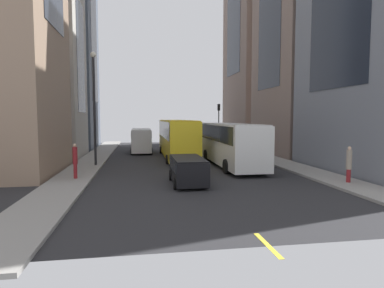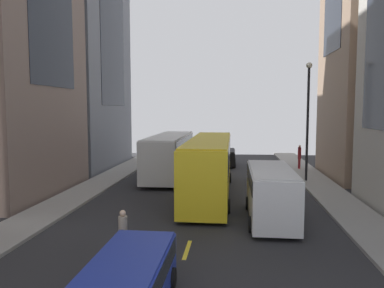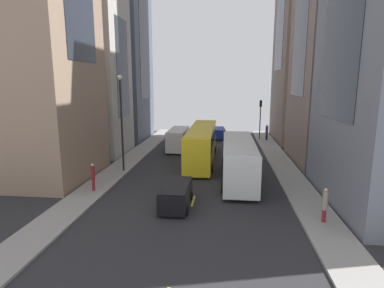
{
  "view_description": "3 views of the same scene",
  "coord_description": "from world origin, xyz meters",
  "px_view_note": "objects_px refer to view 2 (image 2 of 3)",
  "views": [
    {
      "loc": [
        3.74,
        30.02,
        3.8
      ],
      "look_at": [
        -0.22,
        5.35,
        1.8
      ],
      "focal_mm": 30.61,
      "sensor_mm": 36.0,
      "label": 1
    },
    {
      "loc": [
        1.71,
        -24.52,
        5.4
      ],
      "look_at": [
        -1.29,
        3.06,
        2.86
      ],
      "focal_mm": 35.31,
      "sensor_mm": 36.0,
      "label": 2
    },
    {
      "loc": [
        -2.11,
        31.17,
        8.15
      ],
      "look_at": [
        0.97,
        2.08,
        2.41
      ],
      "focal_mm": 29.39,
      "sensor_mm": 36.0,
      "label": 3
    }
  ],
  "objects_px": {
    "streetcar_yellow": "(210,162)",
    "delivery_van_white": "(271,190)",
    "pedestrian_waiting_curb": "(139,150)",
    "car_blue_1": "(130,277)",
    "city_bus_white": "(170,152)",
    "pedestrian_crossing_mid": "(299,156)",
    "car_black_0": "(226,156)",
    "pedestrian_crossing_near": "(123,235)"
  },
  "relations": [
    {
      "from": "streetcar_yellow",
      "to": "car_blue_1",
      "type": "bearing_deg",
      "value": -95.25
    },
    {
      "from": "pedestrian_crossing_near",
      "to": "pedestrian_crossing_mid",
      "type": "relative_size",
      "value": 0.92
    },
    {
      "from": "streetcar_yellow",
      "to": "car_black_0",
      "type": "xyz_separation_m",
      "value": [
        0.76,
        12.59,
        -1.22
      ]
    },
    {
      "from": "pedestrian_crossing_mid",
      "to": "pedestrian_waiting_curb",
      "type": "bearing_deg",
      "value": 51.48
    },
    {
      "from": "city_bus_white",
      "to": "pedestrian_crossing_near",
      "type": "xyz_separation_m",
      "value": [
        1.26,
        -17.24,
        -0.98
      ]
    },
    {
      "from": "streetcar_yellow",
      "to": "pedestrian_crossing_mid",
      "type": "bearing_deg",
      "value": 55.19
    },
    {
      "from": "delivery_van_white",
      "to": "pedestrian_crossing_near",
      "type": "relative_size",
      "value": 3.19
    },
    {
      "from": "delivery_van_white",
      "to": "pedestrian_crossing_mid",
      "type": "bearing_deg",
      "value": 75.68
    },
    {
      "from": "pedestrian_waiting_curb",
      "to": "car_blue_1",
      "type": "bearing_deg",
      "value": 87.39
    },
    {
      "from": "car_blue_1",
      "to": "pedestrian_waiting_curb",
      "type": "xyz_separation_m",
      "value": [
        -6.94,
        28.25,
        0.34
      ]
    },
    {
      "from": "car_black_0",
      "to": "pedestrian_waiting_curb",
      "type": "relative_size",
      "value": 2.0
    },
    {
      "from": "pedestrian_crossing_near",
      "to": "car_black_0",
      "type": "bearing_deg",
      "value": 131.81
    },
    {
      "from": "delivery_van_white",
      "to": "pedestrian_crossing_near",
      "type": "height_order",
      "value": "delivery_van_white"
    },
    {
      "from": "streetcar_yellow",
      "to": "delivery_van_white",
      "type": "relative_size",
      "value": 2.16
    },
    {
      "from": "city_bus_white",
      "to": "streetcar_yellow",
      "type": "distance_m",
      "value": 7.13
    },
    {
      "from": "delivery_van_white",
      "to": "car_blue_1",
      "type": "bearing_deg",
      "value": -117.77
    },
    {
      "from": "delivery_van_white",
      "to": "pedestrian_waiting_curb",
      "type": "xyz_separation_m",
      "value": [
        -11.53,
        19.54,
        -0.28
      ]
    },
    {
      "from": "streetcar_yellow",
      "to": "car_blue_1",
      "type": "height_order",
      "value": "streetcar_yellow"
    },
    {
      "from": "streetcar_yellow",
      "to": "pedestrian_crossing_mid",
      "type": "height_order",
      "value": "streetcar_yellow"
    },
    {
      "from": "streetcar_yellow",
      "to": "pedestrian_crossing_near",
      "type": "xyz_separation_m",
      "value": [
        -2.33,
        -11.09,
        -1.09
      ]
    },
    {
      "from": "pedestrian_crossing_mid",
      "to": "pedestrian_waiting_curb",
      "type": "xyz_separation_m",
      "value": [
        -15.57,
        3.71,
        -0.05
      ]
    },
    {
      "from": "city_bus_white",
      "to": "pedestrian_waiting_curb",
      "type": "height_order",
      "value": "city_bus_white"
    },
    {
      "from": "city_bus_white",
      "to": "car_blue_1",
      "type": "xyz_separation_m",
      "value": [
        2.31,
        -20.13,
        -1.11
      ]
    },
    {
      "from": "car_blue_1",
      "to": "pedestrian_crossing_mid",
      "type": "height_order",
      "value": "pedestrian_crossing_mid"
    },
    {
      "from": "pedestrian_waiting_curb",
      "to": "streetcar_yellow",
      "type": "bearing_deg",
      "value": 103.55
    },
    {
      "from": "car_blue_1",
      "to": "pedestrian_crossing_mid",
      "type": "relative_size",
      "value": 2.0
    },
    {
      "from": "streetcar_yellow",
      "to": "car_blue_1",
      "type": "distance_m",
      "value": 14.09
    },
    {
      "from": "car_blue_1",
      "to": "pedestrian_waiting_curb",
      "type": "distance_m",
      "value": 29.09
    },
    {
      "from": "streetcar_yellow",
      "to": "pedestrian_crossing_near",
      "type": "bearing_deg",
      "value": -101.87
    },
    {
      "from": "delivery_van_white",
      "to": "pedestrian_crossing_near",
      "type": "distance_m",
      "value": 8.11
    },
    {
      "from": "pedestrian_waiting_curb",
      "to": "pedestrian_crossing_near",
      "type": "bearing_deg",
      "value": 86.67
    },
    {
      "from": "car_black_0",
      "to": "car_blue_1",
      "type": "height_order",
      "value": "car_black_0"
    },
    {
      "from": "streetcar_yellow",
      "to": "pedestrian_waiting_curb",
      "type": "bearing_deg",
      "value": 119.96
    },
    {
      "from": "city_bus_white",
      "to": "pedestrian_crossing_mid",
      "type": "distance_m",
      "value": 11.81
    },
    {
      "from": "car_black_0",
      "to": "pedestrian_crossing_mid",
      "type": "bearing_deg",
      "value": -17.11
    },
    {
      "from": "city_bus_white",
      "to": "pedestrian_crossing_mid",
      "type": "height_order",
      "value": "city_bus_white"
    },
    {
      "from": "pedestrian_crossing_mid",
      "to": "streetcar_yellow",
      "type": "bearing_deg",
      "value": 120.08
    },
    {
      "from": "car_black_0",
      "to": "pedestrian_crossing_near",
      "type": "xyz_separation_m",
      "value": [
        -3.09,
        -23.67,
        0.13
      ]
    },
    {
      "from": "streetcar_yellow",
      "to": "car_black_0",
      "type": "distance_m",
      "value": 12.67
    },
    {
      "from": "streetcar_yellow",
      "to": "delivery_van_white",
      "type": "bearing_deg",
      "value": -57.92
    },
    {
      "from": "city_bus_white",
      "to": "pedestrian_crossing_near",
      "type": "distance_m",
      "value": 17.32
    },
    {
      "from": "city_bus_white",
      "to": "pedestrian_crossing_mid",
      "type": "relative_size",
      "value": 5.24
    }
  ]
}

